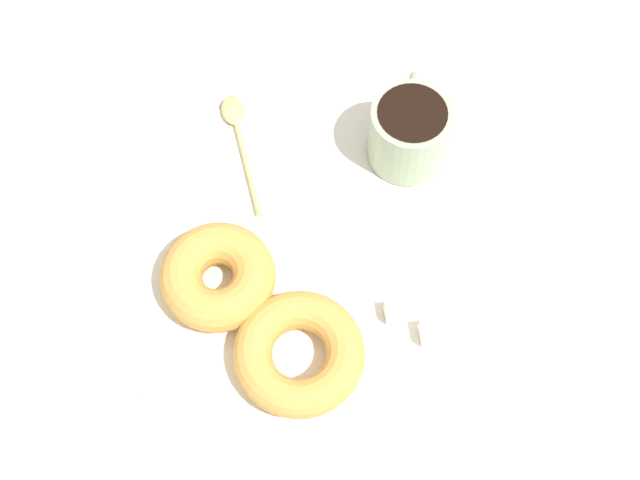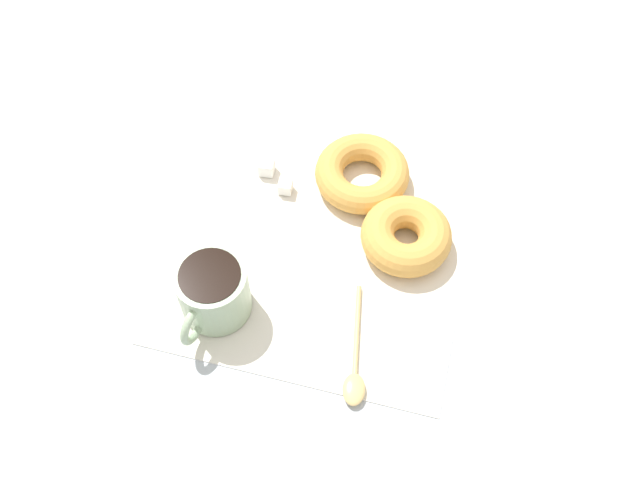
# 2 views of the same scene
# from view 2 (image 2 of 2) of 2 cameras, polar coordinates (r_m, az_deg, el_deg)

# --- Properties ---
(ground_plane) EXTENTS (1.20, 1.20, 0.02)m
(ground_plane) POSITION_cam_2_polar(r_m,az_deg,el_deg) (0.86, -1.86, -0.70)
(ground_plane) COLOR #B2BCC6
(napkin) EXTENTS (0.37, 0.37, 0.00)m
(napkin) POSITION_cam_2_polar(r_m,az_deg,el_deg) (0.84, -0.00, -0.76)
(napkin) COLOR white
(napkin) RESTS_ON ground_plane
(coffee_cup) EXTENTS (0.11, 0.08, 0.07)m
(coffee_cup) POSITION_cam_2_polar(r_m,az_deg,el_deg) (0.78, -8.59, -4.10)
(coffee_cup) COLOR #9EB793
(coffee_cup) RESTS_ON napkin
(donut_near_cup) EXTENTS (0.12, 0.12, 0.03)m
(donut_near_cup) POSITION_cam_2_polar(r_m,az_deg,el_deg) (0.88, 3.39, 5.35)
(donut_near_cup) COLOR gold
(donut_near_cup) RESTS_ON napkin
(donut_far) EXTENTS (0.11, 0.11, 0.04)m
(donut_far) POSITION_cam_2_polar(r_m,az_deg,el_deg) (0.83, 6.91, 0.33)
(donut_far) COLOR gold
(donut_far) RESTS_ON napkin
(spoon) EXTENTS (0.14, 0.03, 0.01)m
(spoon) POSITION_cam_2_polar(r_m,az_deg,el_deg) (0.77, 2.80, -10.41)
(spoon) COLOR #D8B772
(spoon) RESTS_ON napkin
(sugar_cube) EXTENTS (0.02, 0.02, 0.02)m
(sugar_cube) POSITION_cam_2_polar(r_m,az_deg,el_deg) (0.90, -4.30, 5.84)
(sugar_cube) COLOR white
(sugar_cube) RESTS_ON napkin
(sugar_cube_extra) EXTENTS (0.02, 0.02, 0.02)m
(sugar_cube_extra) POSITION_cam_2_polar(r_m,az_deg,el_deg) (0.88, -2.79, 4.29)
(sugar_cube_extra) COLOR white
(sugar_cube_extra) RESTS_ON napkin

